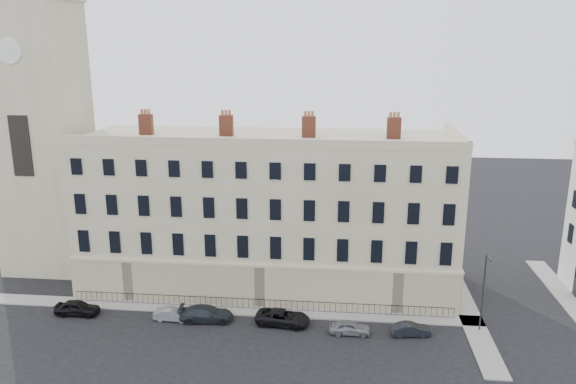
{
  "coord_description": "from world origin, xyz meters",
  "views": [
    {
      "loc": [
        1.4,
        -41.12,
        23.79
      ],
      "look_at": [
        -3.79,
        10.0,
        10.05
      ],
      "focal_mm": 35.0,
      "sensor_mm": 36.0,
      "label": 1
    }
  ],
  "objects_px": {
    "car_c": "(206,314)",
    "car_f": "(411,329)",
    "car_b": "(173,314)",
    "car_e": "(350,327)",
    "car_a": "(77,308)",
    "car_d": "(283,317)",
    "streetlamp": "(484,289)"
  },
  "relations": [
    {
      "from": "car_d",
      "to": "car_f",
      "type": "relative_size",
      "value": 1.43
    },
    {
      "from": "car_e",
      "to": "car_d",
      "type": "bearing_deg",
      "value": 79.43
    },
    {
      "from": "car_b",
      "to": "car_f",
      "type": "bearing_deg",
      "value": -89.18
    },
    {
      "from": "car_b",
      "to": "car_a",
      "type": "bearing_deg",
      "value": 91.61
    },
    {
      "from": "car_b",
      "to": "car_d",
      "type": "bearing_deg",
      "value": -86.33
    },
    {
      "from": "car_b",
      "to": "car_e",
      "type": "height_order",
      "value": "car_e"
    },
    {
      "from": "car_d",
      "to": "car_b",
      "type": "bearing_deg",
      "value": 97.17
    },
    {
      "from": "car_c",
      "to": "car_e",
      "type": "bearing_deg",
      "value": -99.83
    },
    {
      "from": "car_d",
      "to": "car_f",
      "type": "bearing_deg",
      "value": -88.23
    },
    {
      "from": "car_a",
      "to": "car_b",
      "type": "distance_m",
      "value": 8.88
    },
    {
      "from": "car_b",
      "to": "car_c",
      "type": "relative_size",
      "value": 0.71
    },
    {
      "from": "car_a",
      "to": "car_d",
      "type": "bearing_deg",
      "value": -90.98
    },
    {
      "from": "car_d",
      "to": "streetlamp",
      "type": "xyz_separation_m",
      "value": [
        16.81,
        0.52,
        3.25
      ]
    },
    {
      "from": "car_d",
      "to": "streetlamp",
      "type": "bearing_deg",
      "value": -82.29
    },
    {
      "from": "car_e",
      "to": "streetlamp",
      "type": "bearing_deg",
      "value": -82.14
    },
    {
      "from": "car_c",
      "to": "streetlamp",
      "type": "distance_m",
      "value": 23.8
    },
    {
      "from": "car_d",
      "to": "car_e",
      "type": "distance_m",
      "value": 5.88
    },
    {
      "from": "car_a",
      "to": "car_e",
      "type": "bearing_deg",
      "value": -93.51
    },
    {
      "from": "car_b",
      "to": "car_c",
      "type": "height_order",
      "value": "car_c"
    },
    {
      "from": "car_b",
      "to": "car_c",
      "type": "distance_m",
      "value": 2.99
    },
    {
      "from": "car_a",
      "to": "car_d",
      "type": "relative_size",
      "value": 0.84
    },
    {
      "from": "car_c",
      "to": "car_f",
      "type": "height_order",
      "value": "car_c"
    },
    {
      "from": "car_b",
      "to": "streetlamp",
      "type": "xyz_separation_m",
      "value": [
        26.56,
        0.72,
        3.36
      ]
    },
    {
      "from": "car_a",
      "to": "car_c",
      "type": "relative_size",
      "value": 0.84
    },
    {
      "from": "car_f",
      "to": "streetlamp",
      "type": "bearing_deg",
      "value": -85.91
    },
    {
      "from": "car_c",
      "to": "car_b",
      "type": "bearing_deg",
      "value": 88.25
    },
    {
      "from": "car_f",
      "to": "car_e",
      "type": "bearing_deg",
      "value": 84.52
    },
    {
      "from": "car_e",
      "to": "streetlamp",
      "type": "relative_size",
      "value": 0.49
    },
    {
      "from": "car_a",
      "to": "streetlamp",
      "type": "distance_m",
      "value": 35.6
    },
    {
      "from": "car_d",
      "to": "streetlamp",
      "type": "relative_size",
      "value": 0.67
    },
    {
      "from": "car_b",
      "to": "car_f",
      "type": "xyz_separation_m",
      "value": [
        20.63,
        -0.59,
        -0.0
      ]
    },
    {
      "from": "car_a",
      "to": "car_f",
      "type": "relative_size",
      "value": 1.2
    }
  ]
}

